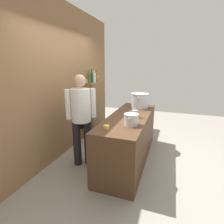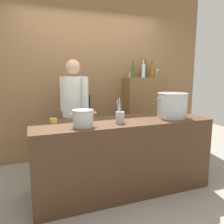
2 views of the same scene
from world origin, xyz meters
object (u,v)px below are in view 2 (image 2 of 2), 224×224
utensil_crock (120,117)px  wine_bottle_green (145,71)px  stockpot_large (172,105)px  wine_bottle_clear (143,70)px  wine_glass_tall (152,71)px  wine_bottle_olive (133,71)px  spice_tin_cream (131,75)px  chef (74,108)px  wine_bottle_amber (152,72)px  stockpot_small (83,118)px  butter_jar (53,120)px  wine_glass_wide (157,71)px

utensil_crock → wine_bottle_green: 1.79m
stockpot_large → wine_bottle_clear: 1.27m
wine_bottle_green → wine_glass_tall: wine_bottle_green is taller
wine_bottle_olive → wine_glass_tall: size_ratio=1.80×
wine_glass_tall → spice_tin_cream: 0.41m
chef → wine_bottle_amber: (1.50, 0.36, 0.53)m
stockpot_small → butter_jar: stockpot_small is taller
chef → wine_glass_wide: chef is taller
butter_jar → spice_tin_cream: bearing=36.3°
wine_bottle_olive → chef: bearing=-161.2°
utensil_crock → wine_bottle_clear: bearing=51.9°
utensil_crock → wine_bottle_green: (1.05, 1.34, 0.54)m
wine_glass_wide → chef: bearing=-166.8°
utensil_crock → wine_bottle_amber: wine_bottle_amber is taller
butter_jar → wine_bottle_amber: 2.19m
butter_jar → chef: bearing=59.1°
wine_glass_wide → wine_glass_tall: size_ratio=0.92×
stockpot_large → wine_bottle_green: bearing=76.8°
butter_jar → wine_glass_wide: bearing=26.7°
stockpot_small → wine_bottle_olive: size_ratio=0.95×
stockpot_large → wine_bottle_amber: size_ratio=1.53×
stockpot_large → wine_bottle_green: size_ratio=1.41×
chef → wine_bottle_amber: 1.64m
wine_bottle_amber → wine_glass_tall: bearing=59.0°
chef → wine_bottle_green: wine_bottle_green is taller
chef → wine_bottle_clear: bearing=-110.6°
butter_jar → wine_bottle_olive: wine_bottle_olive is taller
utensil_crock → wine_glass_wide: bearing=45.2°
stockpot_large → butter_jar: bearing=171.6°
stockpot_large → wine_bottle_clear: size_ratio=1.35×
wine_bottle_clear → wine_glass_wide: 0.31m
stockpot_small → wine_glass_wide: (1.70, 1.30, 0.51)m
chef → utensil_crock: 0.96m
stockpot_small → spice_tin_cream: size_ratio=2.89×
wine_glass_tall → wine_glass_wide: bearing=-64.2°
wine_bottle_amber → stockpot_small: bearing=-141.0°
stockpot_large → wine_bottle_olive: bearing=88.6°
utensil_crock → wine_glass_wide: wine_glass_wide is taller
wine_bottle_green → butter_jar: bearing=-149.1°
wine_bottle_green → stockpot_small: bearing=-137.5°
wine_bottle_green → spice_tin_cream: size_ratio=3.12×
wine_bottle_green → wine_bottle_olive: bearing=-168.0°
wine_glass_wide → stockpot_large: bearing=-112.7°
stockpot_large → butter_jar: stockpot_large is taller
wine_bottle_amber → butter_jar: bearing=-152.3°
butter_jar → wine_bottle_amber: wine_bottle_amber is taller
stockpot_small → stockpot_large: bearing=4.2°
chef → wine_bottle_clear: size_ratio=5.04×
stockpot_small → utensil_crock: 0.44m
wine_bottle_amber → wine_bottle_green: (-0.10, 0.08, 0.02)m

